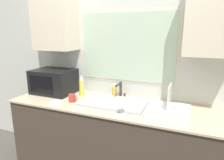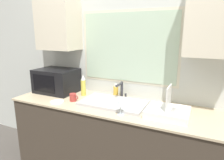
# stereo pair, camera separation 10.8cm
# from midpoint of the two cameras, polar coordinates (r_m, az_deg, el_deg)

# --- Properties ---
(countertop) EXTENTS (2.42, 0.70, 0.91)m
(countertop) POSITION_cam_midpoint_polar(r_m,az_deg,el_deg) (2.39, 2.55, -17.28)
(countertop) COLOR #42382D
(countertop) RESTS_ON ground_plane
(wall_back) EXTENTS (6.00, 0.38, 2.60)m
(wall_back) POSITION_cam_midpoint_polar(r_m,az_deg,el_deg) (2.37, 5.87, 7.06)
(wall_back) COLOR silver
(wall_back) RESTS_ON ground_plane
(sink_basin) EXTENTS (0.72, 0.42, 0.03)m
(sink_basin) POSITION_cam_midpoint_polar(r_m,az_deg,el_deg) (2.20, 1.81, -6.53)
(sink_basin) COLOR #B2B2B7
(sink_basin) RESTS_ON countertop
(faucet) EXTENTS (0.08, 0.18, 0.20)m
(faucet) POSITION_cam_midpoint_polar(r_m,az_deg,el_deg) (2.35, 4.01, -2.49)
(faucet) COLOR #333338
(faucet) RESTS_ON countertop
(microwave) EXTENTS (0.51, 0.39, 0.30)m
(microwave) POSITION_cam_midpoint_polar(r_m,az_deg,el_deg) (2.69, -14.42, -0.17)
(microwave) COLOR black
(microwave) RESTS_ON countertop
(dish_rack) EXTENTS (0.39, 0.34, 0.29)m
(dish_rack) POSITION_cam_midpoint_polar(r_m,az_deg,el_deg) (1.98, 17.37, -8.53)
(dish_rack) COLOR white
(dish_rack) RESTS_ON countertop
(spray_bottle) EXTENTS (0.06, 0.06, 0.27)m
(spray_bottle) POSITION_cam_midpoint_polar(r_m,az_deg,el_deg) (2.48, -6.98, -1.56)
(spray_bottle) COLOR #D8CC4C
(spray_bottle) RESTS_ON countertop
(soap_bottle) EXTENTS (0.06, 0.06, 0.16)m
(soap_bottle) POSITION_cam_midpoint_polar(r_m,az_deg,el_deg) (2.42, 2.36, -3.27)
(soap_bottle) COLOR gold
(soap_bottle) RESTS_ON countertop
(mug_near_sink) EXTENTS (0.11, 0.08, 0.09)m
(mug_near_sink) POSITION_cam_midpoint_polar(r_m,az_deg,el_deg) (2.32, -9.74, -4.90)
(mug_near_sink) COLOR #A53833
(mug_near_sink) RESTS_ON countertop
(wine_glass) EXTENTS (0.08, 0.08, 0.18)m
(wine_glass) POSITION_cam_midpoint_polar(r_m,az_deg,el_deg) (1.89, 4.11, -6.28)
(wine_glass) COLOR silver
(wine_glass) RESTS_ON countertop
(small_plate) EXTENTS (0.16, 0.16, 0.01)m
(small_plate) POSITION_cam_midpoint_polar(r_m,az_deg,el_deg) (2.32, -14.16, -6.08)
(small_plate) COLOR white
(small_plate) RESTS_ON countertop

